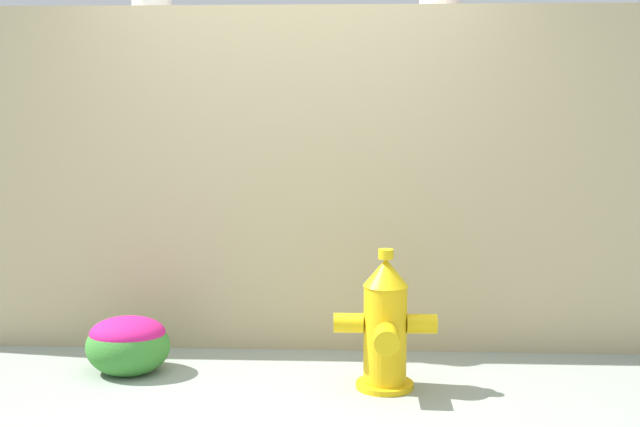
{
  "coord_description": "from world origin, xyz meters",
  "views": [
    {
      "loc": [
        0.39,
        -3.87,
        1.51
      ],
      "look_at": [
        0.16,
        1.08,
        0.84
      ],
      "focal_mm": 47.59,
      "sensor_mm": 36.0,
      "label": 1
    }
  ],
  "objects": [
    {
      "name": "ground_plane",
      "position": [
        0.0,
        0.0,
        0.0
      ],
      "size": [
        24.0,
        24.0,
        0.0
      ],
      "primitive_type": "plane",
      "color": "gray"
    },
    {
      "name": "flower_bush_left",
      "position": [
        -0.89,
        0.64,
        0.17
      ],
      "size": [
        0.47,
        0.42,
        0.33
      ],
      "color": "#398330",
      "rests_on": "ground"
    },
    {
      "name": "stone_wall",
      "position": [
        0.0,
        1.28,
        1.03
      ],
      "size": [
        5.61,
        0.32,
        2.06
      ],
      "primitive_type": "cube",
      "color": "tan",
      "rests_on": "ground"
    },
    {
      "name": "fire_hydrant",
      "position": [
        0.53,
        0.44,
        0.33
      ],
      "size": [
        0.54,
        0.44,
        0.74
      ],
      "color": "yellow",
      "rests_on": "ground"
    }
  ]
}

